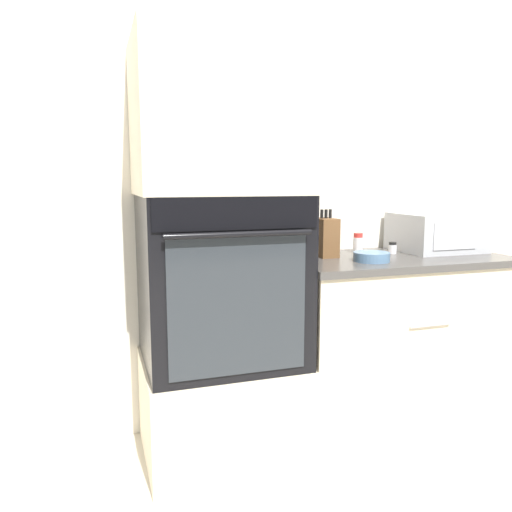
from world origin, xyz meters
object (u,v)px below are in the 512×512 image
at_px(wall_oven, 221,279).
at_px(knife_block, 326,237).
at_px(condiment_jar_mid, 358,243).
at_px(microwave, 436,232).
at_px(condiment_jar_far, 392,248).
at_px(condiment_jar_near, 330,247).
at_px(bowl, 372,257).

relative_size(wall_oven, knife_block, 3.21).
relative_size(wall_oven, condiment_jar_mid, 7.24).
distance_m(microwave, condiment_jar_far, 0.29).
bearing_deg(wall_oven, condiment_jar_near, 15.84).
relative_size(condiment_jar_near, condiment_jar_mid, 0.64).
bearing_deg(condiment_jar_near, condiment_jar_far, -18.66).
bearing_deg(microwave, bowl, -158.35).
height_order(wall_oven, microwave, wall_oven).
bearing_deg(knife_block, microwave, 0.31).
bearing_deg(knife_block, condiment_jar_near, 51.22).
bearing_deg(condiment_jar_mid, condiment_jar_near, 170.21).
bearing_deg(condiment_jar_mid, microwave, -8.12).
xyz_separation_m(bowl, condiment_jar_near, (-0.07, 0.30, 0.01)).
height_order(wall_oven, knife_block, wall_oven).
distance_m(condiment_jar_near, condiment_jar_mid, 0.15).
bearing_deg(condiment_jar_near, wall_oven, -164.16).
distance_m(condiment_jar_mid, condiment_jar_far, 0.18).
height_order(microwave, condiment_jar_near, microwave).
height_order(microwave, knife_block, knife_block).
bearing_deg(bowl, microwave, 21.65).
bearing_deg(condiment_jar_near, microwave, -8.54).
xyz_separation_m(condiment_jar_near, condiment_jar_far, (0.31, -0.11, -0.00)).
distance_m(microwave, knife_block, 0.67).
bearing_deg(condiment_jar_mid, bowl, -106.19).
bearing_deg(bowl, condiment_jar_mid, 73.81).
bearing_deg(microwave, condiment_jar_near, 171.46).
bearing_deg(condiment_jar_near, bowl, -76.58).
relative_size(microwave, bowl, 2.46).
bearing_deg(condiment_jar_mid, wall_oven, -168.82).
xyz_separation_m(microwave, bowl, (-0.52, -0.21, -0.08)).
bearing_deg(microwave, condiment_jar_mid, 171.88).
distance_m(wall_oven, knife_block, 0.60).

